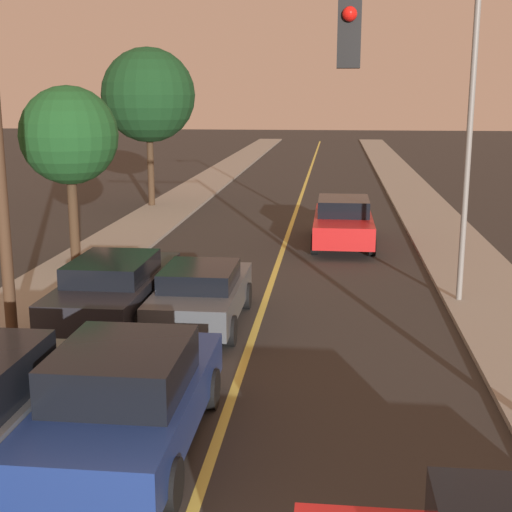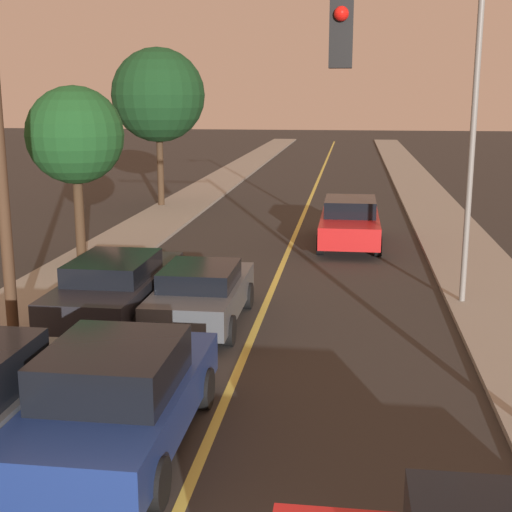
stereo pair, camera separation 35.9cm
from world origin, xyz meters
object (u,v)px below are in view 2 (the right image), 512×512
Objects in this scene: traffic_signal_mast at (464,124)px; streetlamp_right at (459,88)px; car_near_lane_second at (202,293)px; tree_left_far at (75,136)px; car_far_oncoming at (350,222)px; car_near_lane_front at (118,396)px; car_outer_lane_second at (117,287)px; tree_left_near at (158,95)px.

traffic_signal_mast is 6.81m from streetlamp_right.
tree_left_far reaches higher than car_near_lane_second.
traffic_signal_mast is (4.68, -4.48, 3.84)m from car_near_lane_second.
tree_left_far is (-4.70, 5.03, 3.09)m from car_near_lane_second.
car_far_oncoming is 0.99× the size of tree_left_far.
streetlamp_right is at bearing 22.29° from car_near_lane_second.
car_near_lane_front is at bearing -66.33° from tree_left_far.
tree_left_far reaches higher than car_outer_lane_second.
streetlamp_right is at bearing 55.29° from car_near_lane_front.
car_near_lane_second is 17.55m from tree_left_near.
car_near_lane_second is at bearing -71.97° from tree_left_near.
tree_left_near is (-3.37, 16.26, 4.12)m from car_outer_lane_second.
car_outer_lane_second is 6.53m from tree_left_far.
tree_left_far is at bearing 118.82° from car_outer_lane_second.
streetlamp_right reaches higher than tree_left_near.
traffic_signal_mast is (4.68, 1.21, 3.74)m from car_near_lane_front.
tree_left_near reaches higher than tree_left_far.
car_far_oncoming reaches higher than car_near_lane_second.
traffic_signal_mast is at bearing -96.95° from streetlamp_right.
traffic_signal_mast is at bearing 96.46° from car_far_oncoming.
car_far_oncoming is 0.64× the size of streetlamp_right.
streetlamp_right is at bearing 83.05° from traffic_signal_mast.
car_outer_lane_second is 0.97× the size of tree_left_far.
car_near_lane_front is 0.72× the size of traffic_signal_mast.
car_far_oncoming is 9.29m from tree_left_far.
car_near_lane_second is 0.84× the size of car_outer_lane_second.
streetlamp_right reaches higher than car_outer_lane_second.
car_near_lane_second is at bearing 136.26° from traffic_signal_mast.
car_outer_lane_second is 8.86m from streetlamp_right.
car_near_lane_front is 5.69m from car_near_lane_second.
car_far_oncoming is at bearing 60.78° from car_outer_lane_second.
tree_left_near reaches higher than car_outer_lane_second.
car_far_oncoming is at bearing 96.46° from traffic_signal_mast.
tree_left_far is (-4.70, 10.71, 2.99)m from car_near_lane_front.
car_near_lane_second is 0.60× the size of tree_left_near.
car_far_oncoming is (5.06, 9.04, 0.00)m from car_outer_lane_second.
streetlamp_right is 1.15× the size of tree_left_near.
car_near_lane_second is at bearing 90.00° from car_near_lane_front.
car_outer_lane_second is 0.98× the size of car_far_oncoming.
car_near_lane_front is at bearing -76.45° from tree_left_near.
streetlamp_right is (5.50, 7.94, 4.29)m from car_near_lane_front.
car_outer_lane_second is at bearing 146.10° from traffic_signal_mast.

